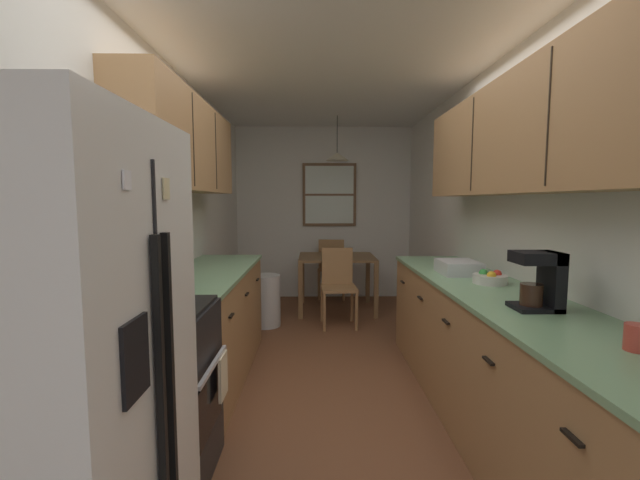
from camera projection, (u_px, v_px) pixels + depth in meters
The scene contains 25 objects.
ground_plane at pixel (330, 364), 3.64m from camera, with size 12.00×12.00×0.00m, color brown.
wall_left at pixel (174, 222), 3.50m from camera, with size 0.10×9.00×2.55m, color white.
wall_right at pixel (485, 222), 3.54m from camera, with size 0.10×9.00×2.55m, color white.
wall_back at pixel (324, 213), 6.16m from camera, with size 4.40×0.10×2.55m, color white.
ceiling_slab at pixel (331, 65), 3.39m from camera, with size 4.40×9.00×0.08m, color white.
refrigerator at pixel (53, 391), 1.28m from camera, with size 0.70×0.79×1.72m.
stove_range at pixel (146, 396), 2.06m from camera, with size 0.66×0.66×1.10m.
microwave_over_range at pixel (112, 154), 1.95m from camera, with size 0.39×0.59×0.34m.
counter_left at pixel (209, 324), 3.33m from camera, with size 0.64×1.88×0.90m.
upper_cabinets_left at pixel (185, 146), 3.14m from camera, with size 0.33×1.96×0.69m.
counter_right at pixel (493, 360), 2.58m from camera, with size 0.64×3.17×0.90m.
upper_cabinets_right at pixel (530, 134), 2.40m from camera, with size 0.33×2.85×0.71m.
dining_table at pixel (337, 264), 5.39m from camera, with size 0.99×0.85×0.73m.
dining_chair_near at pixel (338, 283), 4.78m from camera, with size 0.42×0.42×0.90m.
dining_chair_far at pixel (332, 266), 6.03m from camera, with size 0.45×0.45×0.90m.
pendant_light at pixel (337, 156), 5.26m from camera, with size 0.30×0.30×0.57m.
back_window at pixel (329, 195), 6.06m from camera, with size 0.80×0.05×0.93m.
trash_bin at pixel (266, 301), 4.74m from camera, with size 0.33×0.33×0.60m, color silver.
storage_canister at pixel (184, 273), 2.68m from camera, with size 0.13×0.13×0.16m.
dish_towel at pixel (223, 376), 2.23m from camera, with size 0.02×0.16×0.24m, color beige.
coffee_maker at pixel (542, 279), 2.07m from camera, with size 0.22×0.18×0.30m.
mug_by_coffeemaker at pixel (637, 337), 1.51m from camera, with size 0.12×0.08×0.10m.
fruit_bowl at pixel (490, 278), 2.74m from camera, with size 0.22×0.22×0.09m.
dish_rack at pixel (458, 267), 3.11m from camera, with size 0.28×0.34×0.10m, color silver.
table_serving_bowl at pixel (340, 254), 5.31m from camera, with size 0.21×0.21×0.06m, color #4C7299.
Camera 1 is at (-0.14, -2.52, 1.46)m, focal length 22.84 mm.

